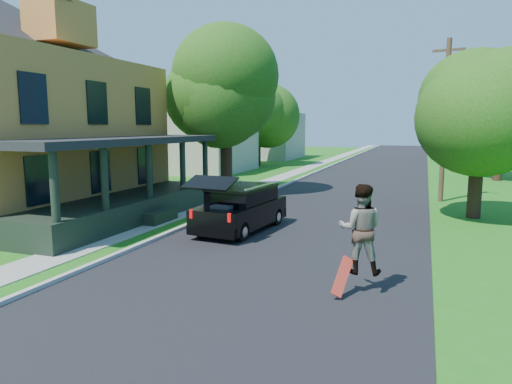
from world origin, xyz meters
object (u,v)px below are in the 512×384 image
(black_suv, at_px, (241,208))
(utility_pole_near, at_px, (445,119))
(tree_right_near, at_px, (480,100))
(skateboarder, at_px, (360,229))

(black_suv, relative_size, utility_pole_near, 0.60)
(black_suv, relative_size, tree_right_near, 0.64)
(utility_pole_near, bearing_deg, tree_right_near, -64.28)
(tree_right_near, bearing_deg, black_suv, -145.54)
(tree_right_near, xyz_separation_m, utility_pole_near, (-1.06, 3.74, -0.64))
(skateboarder, bearing_deg, utility_pole_near, -105.89)
(tree_right_near, height_order, utility_pole_near, utility_pole_near)
(tree_right_near, bearing_deg, skateboarder, -107.41)
(skateboarder, relative_size, utility_pole_near, 0.26)
(black_suv, xyz_separation_m, skateboarder, (4.57, -4.51, 0.61))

